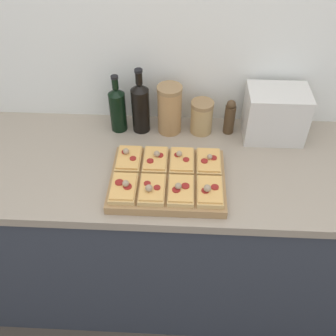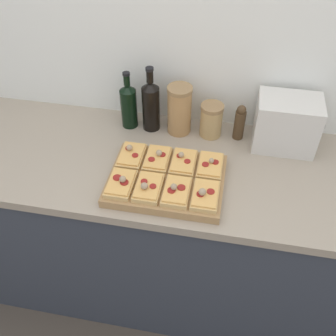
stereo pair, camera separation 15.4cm
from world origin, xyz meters
TOP-DOWN VIEW (x-y plane):
  - ground_plane at (0.00, 0.00)m, footprint 12.00×12.00m
  - wall_back at (0.00, 0.67)m, footprint 6.00×0.06m
  - kitchen_counter at (0.00, 0.32)m, footprint 2.63×0.67m
  - cutting_board at (-0.07, 0.20)m, footprint 0.45×0.34m
  - pizza_slice_back_left at (-0.23, 0.28)m, footprint 0.10×0.15m
  - pizza_slice_back_midleft at (-0.12, 0.28)m, footprint 0.10×0.15m
  - pizza_slice_back_midright at (-0.02, 0.28)m, footprint 0.10×0.15m
  - pizza_slice_back_right at (0.09, 0.28)m, footprint 0.10×0.15m
  - pizza_slice_front_left at (-0.23, 0.12)m, footprint 0.10×0.15m
  - pizza_slice_front_midleft at (-0.12, 0.11)m, footprint 0.10×0.15m
  - pizza_slice_front_midright at (-0.02, 0.12)m, footprint 0.10×0.15m
  - pizza_slice_front_right at (0.09, 0.11)m, footprint 0.10×0.15m
  - olive_oil_bottle at (-0.31, 0.54)m, footprint 0.07×0.07m
  - wine_bottle at (-0.21, 0.54)m, footprint 0.08×0.08m
  - grain_jar_tall at (-0.08, 0.54)m, footprint 0.11×0.11m
  - grain_jar_short at (0.06, 0.54)m, footprint 0.10×0.10m
  - pepper_mill at (0.19, 0.54)m, footprint 0.05×0.05m
  - toaster_oven at (0.38, 0.53)m, footprint 0.28×0.18m

SIDE VIEW (x-z plane):
  - ground_plane at x=0.00m, z-range 0.00..0.00m
  - kitchen_counter at x=0.00m, z-range 0.00..0.93m
  - cutting_board at x=-0.07m, z-range 0.93..0.96m
  - pizza_slice_back_right at x=0.09m, z-range 0.95..1.00m
  - pizza_slice_back_midright at x=-0.02m, z-range 0.95..1.00m
  - pizza_slice_back_left at x=-0.23m, z-range 0.95..1.00m
  - pizza_slice_back_midleft at x=-0.12m, z-range 0.95..1.00m
  - pizza_slice_front_midright at x=-0.02m, z-range 0.95..1.00m
  - pizza_slice_front_left at x=-0.23m, z-range 0.95..1.00m
  - pizza_slice_front_midleft at x=-0.12m, z-range 0.95..1.00m
  - pizza_slice_front_right at x=0.09m, z-range 0.95..1.00m
  - grain_jar_short at x=0.06m, z-range 0.93..1.08m
  - pepper_mill at x=0.19m, z-range 0.92..1.09m
  - olive_oil_bottle at x=-0.31m, z-range 0.90..1.17m
  - grain_jar_tall at x=-0.08m, z-range 0.93..1.15m
  - toaster_oven at x=0.38m, z-range 0.93..1.15m
  - wine_bottle at x=-0.21m, z-range 0.90..1.20m
  - wall_back at x=0.00m, z-range 0.00..2.50m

